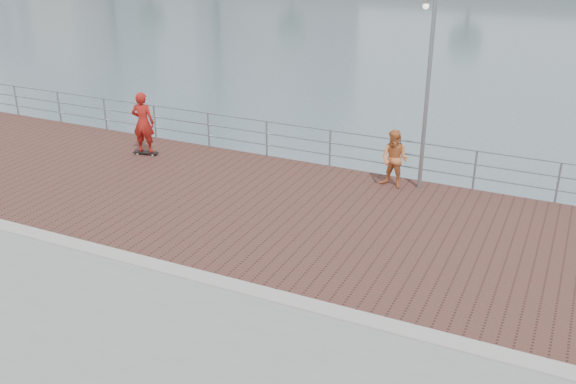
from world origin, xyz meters
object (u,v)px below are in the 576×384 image
at_px(guardrail, 364,149).
at_px(street_lamp, 428,47).
at_px(bystander, 395,159).
at_px(skateboarder, 143,123).

xyz_separation_m(guardrail, street_lamp, (1.76, -0.89, 3.14)).
bearing_deg(bystander, guardrail, 156.40).
bearing_deg(street_lamp, guardrail, 153.07).
distance_m(skateboarder, bystander, 7.60).
bearing_deg(skateboarder, bystander, 171.69).
bearing_deg(guardrail, bystander, -34.17).
bearing_deg(bystander, street_lamp, -1.90).
distance_m(street_lamp, bystander, 3.10).
xyz_separation_m(guardrail, bystander, (1.10, -0.75, 0.11)).
distance_m(guardrail, street_lamp, 3.71).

